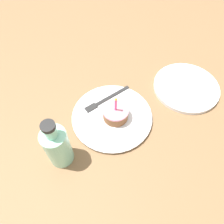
# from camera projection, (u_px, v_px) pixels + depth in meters

# --- Properties ---
(ground_plane) EXTENTS (2.40, 2.40, 0.04)m
(ground_plane) POSITION_uv_depth(u_px,v_px,m) (110.00, 116.00, 0.82)
(ground_plane) COLOR brown
(ground_plane) RESTS_ON ground
(plate) EXTENTS (0.29, 0.29, 0.02)m
(plate) POSITION_uv_depth(u_px,v_px,m) (112.00, 117.00, 0.78)
(plate) COLOR silver
(plate) RESTS_ON ground_plane
(cake_slice) EXTENTS (0.09, 0.09, 0.11)m
(cake_slice) POSITION_uv_depth(u_px,v_px,m) (116.00, 113.00, 0.75)
(cake_slice) COLOR brown
(cake_slice) RESTS_ON plate
(fork) EXTENTS (0.19, 0.09, 0.00)m
(fork) POSITION_uv_depth(u_px,v_px,m) (105.00, 100.00, 0.81)
(fork) COLOR #262626
(fork) RESTS_ON plate
(bottle) EXTENTS (0.08, 0.08, 0.20)m
(bottle) POSITION_uv_depth(u_px,v_px,m) (57.00, 146.00, 0.64)
(bottle) COLOR #8CD1B2
(bottle) RESTS_ON ground_plane
(side_plate) EXTENTS (0.25, 0.25, 0.01)m
(side_plate) POSITION_uv_depth(u_px,v_px,m) (186.00, 87.00, 0.86)
(side_plate) COLOR silver
(side_plate) RESTS_ON ground_plane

